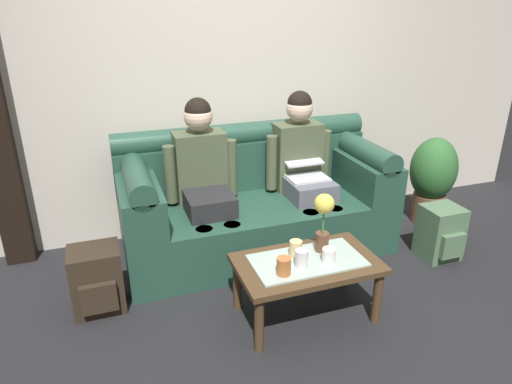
# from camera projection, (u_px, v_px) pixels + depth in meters

# --- Properties ---
(ground_plane) EXTENTS (14.00, 14.00, 0.00)m
(ground_plane) POSITION_uv_depth(u_px,v_px,m) (318.00, 334.00, 2.79)
(ground_plane) COLOR black
(back_wall_patterned) EXTENTS (6.00, 0.12, 2.90)m
(back_wall_patterned) POSITION_uv_depth(u_px,v_px,m) (233.00, 56.00, 3.71)
(back_wall_patterned) COLOR beige
(back_wall_patterned) RESTS_ON ground_plane
(couch) EXTENTS (2.07, 0.88, 0.96)m
(couch) POSITION_uv_depth(u_px,v_px,m) (255.00, 203.00, 3.66)
(couch) COLOR #234738
(couch) RESTS_ON ground_plane
(person_left) EXTENTS (0.56, 0.67, 1.22)m
(person_left) POSITION_uv_depth(u_px,v_px,m) (204.00, 176.00, 3.43)
(person_left) COLOR #232326
(person_left) RESTS_ON ground_plane
(person_right) EXTENTS (0.56, 0.67, 1.22)m
(person_right) POSITION_uv_depth(u_px,v_px,m) (302.00, 164.00, 3.67)
(person_right) COLOR #595B66
(person_right) RESTS_ON ground_plane
(coffee_table) EXTENTS (0.87, 0.51, 0.40)m
(coffee_table) POSITION_uv_depth(u_px,v_px,m) (307.00, 269.00, 2.83)
(coffee_table) COLOR #47331E
(coffee_table) RESTS_ON ground_plane
(flower_vase) EXTENTS (0.12, 0.12, 0.38)m
(flower_vase) POSITION_uv_depth(u_px,v_px,m) (324.00, 216.00, 2.82)
(flower_vase) COLOR brown
(flower_vase) RESTS_ON coffee_table
(cup_near_left) EXTENTS (0.08, 0.08, 0.11)m
(cup_near_left) POSITION_uv_depth(u_px,v_px,m) (301.00, 258.00, 2.72)
(cup_near_left) COLOR silver
(cup_near_left) RESTS_ON coffee_table
(cup_near_right) EXTENTS (0.08, 0.08, 0.11)m
(cup_near_right) POSITION_uv_depth(u_px,v_px,m) (284.00, 266.00, 2.64)
(cup_near_right) COLOR #B26633
(cup_near_right) RESTS_ON coffee_table
(cup_far_center) EXTENTS (0.08, 0.08, 0.09)m
(cup_far_center) POSITION_uv_depth(u_px,v_px,m) (329.00, 255.00, 2.77)
(cup_far_center) COLOR white
(cup_far_center) RESTS_ON coffee_table
(cup_far_left) EXTENTS (0.08, 0.08, 0.10)m
(cup_far_left) POSITION_uv_depth(u_px,v_px,m) (296.00, 248.00, 2.83)
(cup_far_left) COLOR #DBB77A
(cup_far_left) RESTS_ON coffee_table
(backpack_right) EXTENTS (0.28, 0.30, 0.42)m
(backpack_right) POSITION_uv_depth(u_px,v_px,m) (441.00, 233.00, 3.55)
(backpack_right) COLOR #4C6B4C
(backpack_right) RESTS_ON ground_plane
(backpack_left) EXTENTS (0.32, 0.31, 0.43)m
(backpack_left) POSITION_uv_depth(u_px,v_px,m) (97.00, 280.00, 2.94)
(backpack_left) COLOR #2D2319
(backpack_left) RESTS_ON ground_plane
(potted_plant) EXTENTS (0.40, 0.40, 0.78)m
(potted_plant) POSITION_uv_depth(u_px,v_px,m) (432.00, 176.00, 4.05)
(potted_plant) COLOR brown
(potted_plant) RESTS_ON ground_plane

